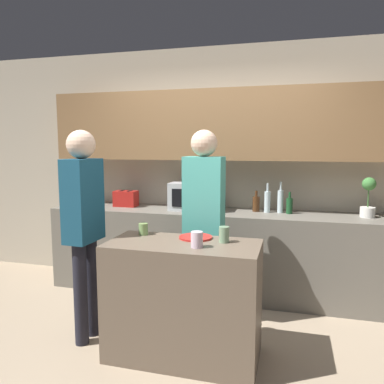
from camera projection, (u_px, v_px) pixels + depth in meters
name	position (u px, v px, depth m)	size (l,w,h in m)	color
ground_plane	(174.00, 361.00, 2.80)	(14.00, 14.00, 0.00)	gray
back_wall	(219.00, 152.00, 4.20)	(6.40, 0.40, 2.70)	#B2A893
back_counter	(213.00, 252.00, 4.08)	(3.60, 0.62, 0.91)	#6B665B
kitchen_island	(183.00, 300.00, 2.83)	(1.13, 0.55, 0.89)	brown
microwave	(195.00, 196.00, 4.11)	(0.52, 0.39, 0.30)	#B7BABC
toaster	(126.00, 199.00, 4.33)	(0.26, 0.16, 0.18)	#B21E19
potted_plant	(368.00, 197.00, 3.65)	(0.14, 0.14, 0.39)	silver
bottle_0	(256.00, 204.00, 3.99)	(0.08, 0.08, 0.22)	#472814
bottle_1	(267.00, 201.00, 3.93)	(0.06, 0.06, 0.31)	silver
bottle_2	(280.00, 201.00, 3.92)	(0.06, 0.06, 0.33)	silver
bottle_3	(289.00, 205.00, 3.86)	(0.07, 0.07, 0.23)	#194723
plate_on_island	(196.00, 237.00, 2.91)	(0.26, 0.26, 0.01)	red
cup_0	(143.00, 229.00, 3.02)	(0.07, 0.07, 0.09)	#7DA45C
cup_1	(224.00, 235.00, 2.78)	(0.08, 0.08, 0.12)	gray
cup_2	(197.00, 240.00, 2.64)	(0.09, 0.09, 0.11)	silver
person_left	(84.00, 217.00, 3.01)	(0.23, 0.35, 1.73)	black
person_center	(204.00, 210.00, 3.26)	(0.35, 0.23, 1.74)	black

